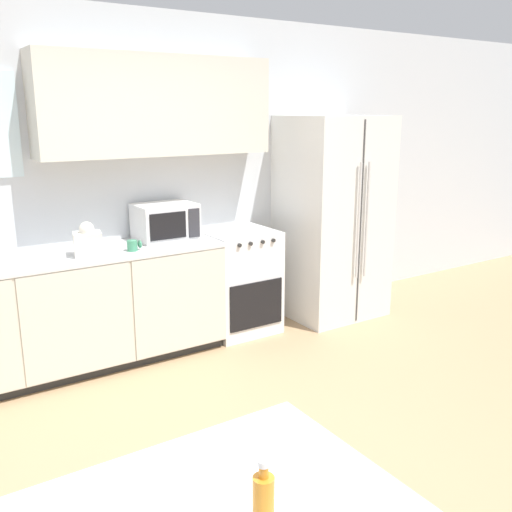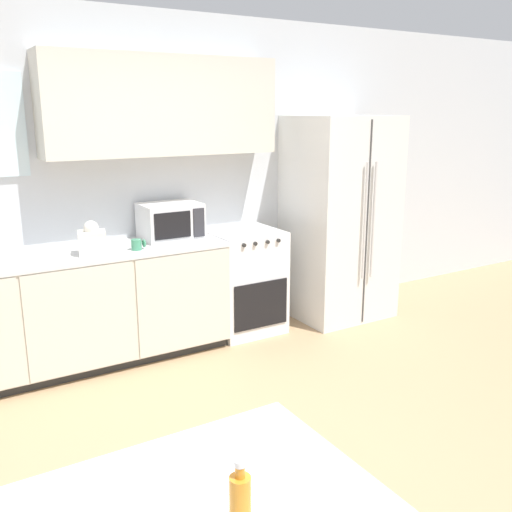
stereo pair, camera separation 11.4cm
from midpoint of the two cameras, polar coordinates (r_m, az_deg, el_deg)
The scene contains 9 objects.
ground_plane at distance 3.36m, azimuth -0.12°, elevation -20.56°, with size 12.00×12.00×0.00m, color tan.
wall_back at distance 4.72m, azimuth -12.79°, elevation 8.52°, with size 12.00×0.38×2.70m.
kitchen_counter at distance 4.52m, azimuth -17.21°, elevation -5.28°, with size 2.40×0.63×0.90m.
oven_range at distance 5.06m, azimuth -0.59°, elevation -2.51°, with size 0.60×0.60×0.91m.
refrigerator at distance 5.43m, azimuth 8.93°, elevation 3.76°, with size 0.89×0.81×1.88m.
microwave at distance 4.71m, azimuth -7.86°, elevation 3.49°, with size 0.47×0.37×0.29m.
coffee_mug at distance 4.38m, azimuth -11.06°, elevation 1.13°, with size 0.11×0.08×0.08m.
grocery_bag_0 at distance 4.30m, azimuth -15.36°, elevation 1.54°, with size 0.23×0.20×0.25m.
drink_bottle at distance 1.78m, azimuth 0.41°, elevation -23.48°, with size 0.06×0.06×0.24m.
Camera 2 is at (-1.37, -2.39, 1.92)m, focal length 40.00 mm.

